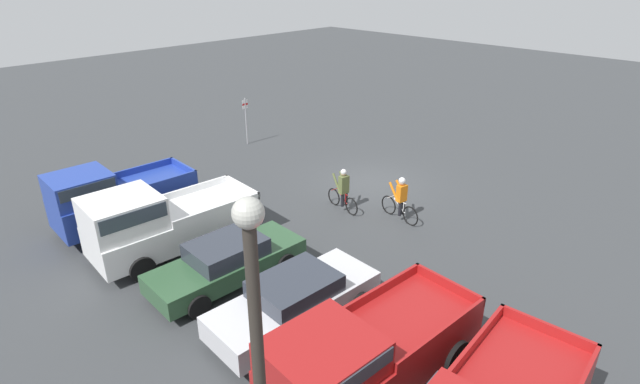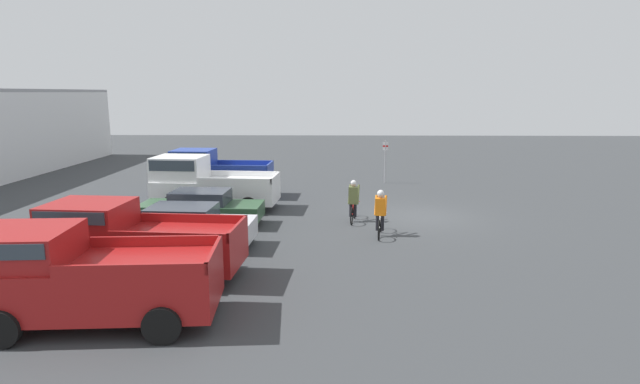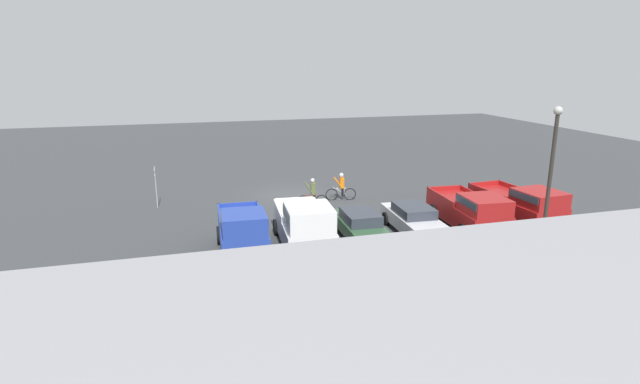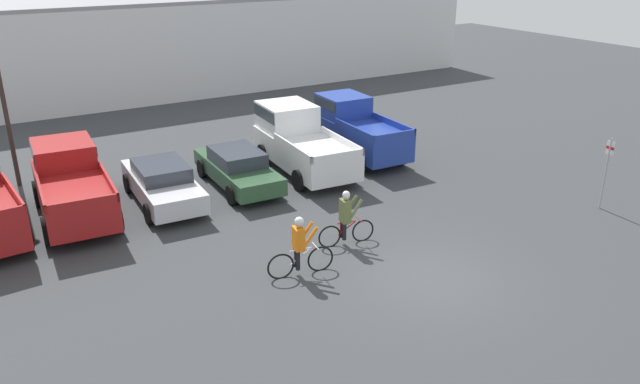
% 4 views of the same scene
% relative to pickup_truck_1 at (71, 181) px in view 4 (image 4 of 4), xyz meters
% --- Properties ---
extents(ground_plane, '(80.00, 80.00, 0.00)m').
position_rel_pickup_truck_1_xyz_m(ground_plane, '(7.15, -9.24, -1.11)').
color(ground_plane, '#383A3D').
extents(warehouse_building, '(41.61, 11.18, 5.29)m').
position_rel_pickup_truck_1_xyz_m(warehouse_building, '(7.15, 18.35, 1.53)').
color(warehouse_building, silver).
rests_on(warehouse_building, ground_plane).
extents(pickup_truck_1, '(2.50, 5.40, 2.12)m').
position_rel_pickup_truck_1_xyz_m(pickup_truck_1, '(0.00, 0.00, 0.00)').
color(pickup_truck_1, maroon).
rests_on(pickup_truck_1, ground_plane).
extents(sedan_0, '(2.12, 4.79, 1.41)m').
position_rel_pickup_truck_1_xyz_m(sedan_0, '(2.77, -0.61, -0.39)').
color(sedan_0, silver).
rests_on(sedan_0, ground_plane).
extents(sedan_1, '(2.03, 4.77, 1.38)m').
position_rel_pickup_truck_1_xyz_m(sedan_1, '(5.57, -0.51, -0.41)').
color(sedan_1, '#2D5133').
rests_on(sedan_1, ground_plane).
extents(pickup_truck_2, '(2.59, 5.50, 2.33)m').
position_rel_pickup_truck_1_xyz_m(pickup_truck_2, '(8.41, 0.05, 0.07)').
color(pickup_truck_2, white).
rests_on(pickup_truck_2, ground_plane).
extents(pickup_truck_3, '(2.31, 4.89, 2.31)m').
position_rel_pickup_truck_1_xyz_m(pickup_truck_3, '(11.19, 0.23, 0.07)').
color(pickup_truck_3, '#233D9E').
rests_on(pickup_truck_3, ground_plane).
extents(cyclist_0, '(1.76, 0.52, 1.70)m').
position_rel_pickup_truck_1_xyz_m(cyclist_0, '(6.33, -6.43, -0.28)').
color(cyclist_0, black).
rests_on(cyclist_0, ground_plane).
extents(cyclist_1, '(1.85, 0.52, 1.70)m').
position_rel_pickup_truck_1_xyz_m(cyclist_1, '(4.30, -7.30, -0.27)').
color(cyclist_1, black).
rests_on(cyclist_1, ground_plane).
extents(fire_lane_sign, '(0.06, 0.30, 2.43)m').
position_rel_pickup_truck_1_xyz_m(fire_lane_sign, '(15.01, -8.61, 0.35)').
color(fire_lane_sign, '#9E9EA3').
rests_on(fire_lane_sign, ground_plane).
extents(lamppost, '(0.36, 0.36, 6.47)m').
position_rel_pickup_truck_1_xyz_m(lamppost, '(-1.23, 3.65, 2.70)').
color(lamppost, '#2D2823').
rests_on(lamppost, ground_plane).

